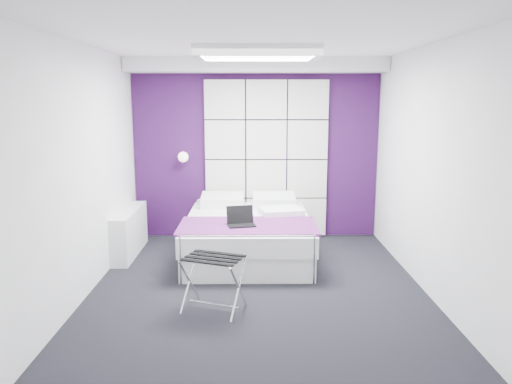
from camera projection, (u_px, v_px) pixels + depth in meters
floor at (258, 290)px, 5.41m from camera, size 4.40×4.40×0.00m
ceiling at (258, 41)px, 4.93m from camera, size 4.40×4.40×0.00m
wall_back at (256, 150)px, 7.34m from camera, size 3.60×0.00×3.60m
wall_left at (84, 171)px, 5.16m from camera, size 0.00×4.40×4.40m
wall_right at (431, 171)px, 5.19m from camera, size 0.00×4.40×4.40m
accent_wall at (256, 150)px, 7.33m from camera, size 3.58×0.02×2.58m
soffit at (256, 65)px, 6.87m from camera, size 3.58×0.50×0.20m
headboard at (266, 159)px, 7.30m from camera, size 1.80×0.08×2.30m
skylight at (257, 52)px, 5.53m from camera, size 1.36×0.86×0.12m
wall_lamp at (184, 157)px, 7.20m from camera, size 0.15×0.15×0.15m
radiator at (129, 232)px, 6.62m from camera, size 0.22×1.20×0.60m
bed at (248, 235)px, 6.49m from camera, size 1.64×1.98×0.70m
nightstand at (212, 203)px, 7.29m from camera, size 0.45×0.35×0.05m
luggage_rack at (214, 284)px, 4.85m from camera, size 0.55×0.40×0.54m
laptop at (241, 221)px, 5.94m from camera, size 0.32×0.23×0.23m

